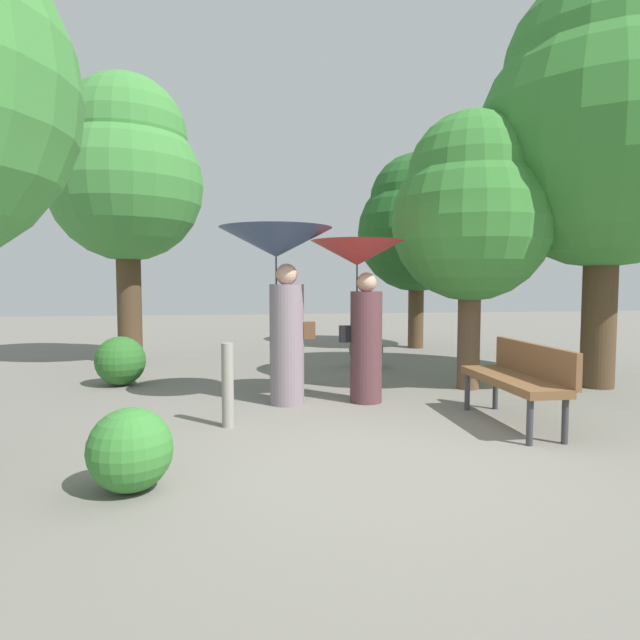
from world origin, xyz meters
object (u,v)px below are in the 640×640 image
object	(u,v)px
tree_near_left	(126,171)
tree_near_right	(417,223)
person_right	(360,287)
tree_far_back	(606,119)
person_left	(279,272)
park_bench	(519,375)
tree_mid_right	(471,208)
path_marker_post	(228,385)

from	to	relation	value
tree_near_left	tree_near_right	world-z (taller)	tree_near_left
person_right	tree_near_left	world-z (taller)	tree_near_left
person_right	tree_far_back	xyz separation A→B (m)	(3.47, 0.39, 2.24)
person_left	tree_near_right	world-z (taller)	tree_near_right
tree_near_right	tree_far_back	distance (m)	4.86
park_bench	tree_mid_right	xyz separation A→B (m)	(0.30, 1.85, 1.94)
person_left	path_marker_post	distance (m)	1.60
park_bench	tree_mid_right	size ratio (longest dim) A/B	0.40
tree_near_left	tree_far_back	bearing A→B (deg)	-25.44
person_right	tree_near_left	size ratio (longest dim) A/B	0.39
tree_far_back	tree_near_right	bearing A→B (deg)	102.24
person_left	park_bench	world-z (taller)	person_left
tree_near_left	tree_far_back	size ratio (longest dim) A/B	0.90
tree_near_left	tree_mid_right	bearing A→B (deg)	-31.49
person_left	person_right	bearing A→B (deg)	-84.64
person_right	person_left	bearing A→B (deg)	95.36
person_right	tree_mid_right	xyz separation A→B (m)	(1.65, 0.57, 1.05)
tree_mid_right	path_marker_post	bearing A→B (deg)	-155.58
person_left	tree_mid_right	distance (m)	2.82
path_marker_post	person_right	bearing A→B (deg)	29.56
tree_near_right	tree_far_back	world-z (taller)	tree_far_back
tree_mid_right	person_left	bearing A→B (deg)	-168.66
person_right	tree_near_left	distance (m)	5.33
tree_near_left	tree_far_back	xyz separation A→B (m)	(6.82, -3.24, 0.24)
park_bench	person_right	bearing A→B (deg)	-132.49
park_bench	tree_far_back	bearing A→B (deg)	129.03
park_bench	tree_near_left	bearing A→B (deg)	-135.51
tree_near_left	path_marker_post	xyz separation A→B (m)	(1.77, -4.53, -2.97)
person_left	tree_mid_right	xyz separation A→B (m)	(2.62, 0.53, 0.87)
person_right	tree_far_back	bearing A→B (deg)	-75.33
person_right	tree_near_right	size ratio (longest dim) A/B	0.46
person_left	person_right	xyz separation A→B (m)	(0.97, -0.05, -0.18)
tree_near_right	path_marker_post	distance (m)	7.56
tree_mid_right	tree_far_back	distance (m)	2.18
park_bench	path_marker_post	world-z (taller)	path_marker_post
tree_near_left	tree_near_right	xyz separation A→B (m)	(5.80, 1.42, -0.64)
park_bench	tree_far_back	xyz separation A→B (m)	(2.12, 1.67, 3.13)
person_left	tree_far_back	size ratio (longest dim) A/B	0.37
person_right	tree_near_right	distance (m)	5.79
path_marker_post	tree_near_left	bearing A→B (deg)	111.39
park_bench	tree_near_right	size ratio (longest dim) A/B	0.35
tree_near_right	person_left	bearing A→B (deg)	-124.37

